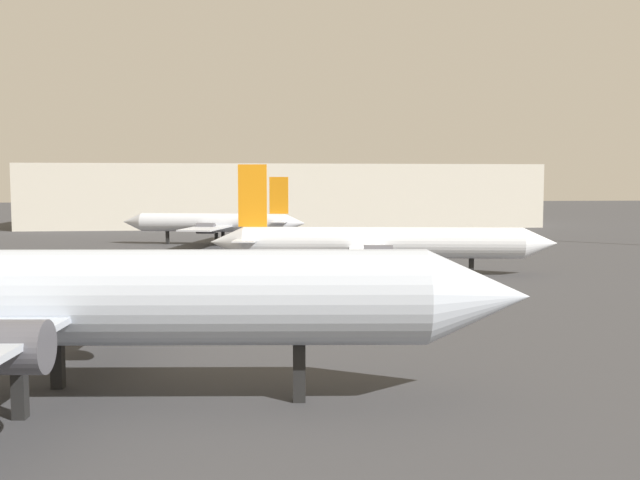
% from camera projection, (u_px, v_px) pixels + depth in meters
% --- Properties ---
extents(airplane_at_gate, '(35.16, 27.14, 12.56)m').
position_uv_depth(airplane_at_gate, '(66.00, 297.00, 27.18)').
color(airplane_at_gate, '#B2BCCC').
rests_on(airplane_at_gate, ground_plane).
extents(airplane_distant, '(31.77, 23.63, 10.08)m').
position_uv_depth(airplane_distant, '(379.00, 243.00, 65.33)').
color(airplane_distant, silver).
rests_on(airplane_distant, ground_plane).
extents(airplane_far_left, '(25.21, 22.81, 9.15)m').
position_uv_depth(airplane_far_left, '(215.00, 223.00, 96.42)').
color(airplane_far_left, silver).
rests_on(airplane_far_left, ground_plane).
extents(terminal_building, '(95.06, 27.94, 11.77)m').
position_uv_depth(terminal_building, '(283.00, 195.00, 141.09)').
color(terminal_building, beige).
rests_on(terminal_building, ground_plane).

